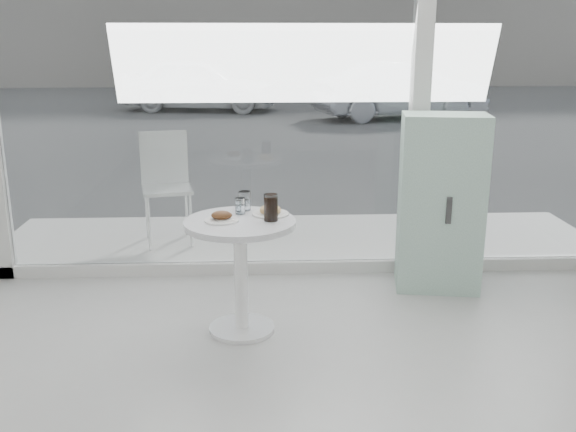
{
  "coord_description": "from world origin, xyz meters",
  "views": [
    {
      "loc": [
        -0.37,
        -2.05,
        1.9
      ],
      "look_at": [
        -0.2,
        1.7,
        0.85
      ],
      "focal_mm": 40.0,
      "sensor_mm": 36.0,
      "label": 1
    }
  ],
  "objects_px": {
    "cola_glass": "(271,208)",
    "water_tumbler_a": "(240,207)",
    "main_table": "(240,253)",
    "mint_cabinet": "(441,203)",
    "plate_donut": "(270,212)",
    "patio_chair": "(166,180)",
    "car_silver": "(400,91)",
    "plate_fritter": "(222,217)",
    "car_white": "(200,84)",
    "water_tumbler_b": "(245,202)"
  },
  "relations": [
    {
      "from": "car_white",
      "to": "water_tumbler_b",
      "type": "xyz_separation_m",
      "value": [
        1.46,
        -13.32,
        0.13
      ]
    },
    {
      "from": "mint_cabinet",
      "to": "plate_donut",
      "type": "relative_size",
      "value": 5.57
    },
    {
      "from": "plate_fritter",
      "to": "car_white",
      "type": "bearing_deg",
      "value": 95.54
    },
    {
      "from": "car_silver",
      "to": "cola_glass",
      "type": "xyz_separation_m",
      "value": [
        -3.33,
        -11.54,
        0.18
      ]
    },
    {
      "from": "plate_fritter",
      "to": "car_silver",
      "type": "bearing_deg",
      "value": 72.51
    },
    {
      "from": "patio_chair",
      "to": "plate_fritter",
      "type": "height_order",
      "value": "patio_chair"
    },
    {
      "from": "plate_fritter",
      "to": "patio_chair",
      "type": "bearing_deg",
      "value": 108.01
    },
    {
      "from": "mint_cabinet",
      "to": "water_tumbler_a",
      "type": "relative_size",
      "value": 12.62
    },
    {
      "from": "plate_donut",
      "to": "main_table",
      "type": "bearing_deg",
      "value": -147.53
    },
    {
      "from": "mint_cabinet",
      "to": "patio_chair",
      "type": "distance_m",
      "value": 2.53
    },
    {
      "from": "car_silver",
      "to": "plate_fritter",
      "type": "distance_m",
      "value": 12.1
    },
    {
      "from": "patio_chair",
      "to": "main_table",
      "type": "bearing_deg",
      "value": -80.87
    },
    {
      "from": "mint_cabinet",
      "to": "patio_chair",
      "type": "height_order",
      "value": "mint_cabinet"
    },
    {
      "from": "plate_fritter",
      "to": "cola_glass",
      "type": "bearing_deg",
      "value": 0.21
    },
    {
      "from": "cola_glass",
      "to": "water_tumbler_a",
      "type": "bearing_deg",
      "value": 138.71
    },
    {
      "from": "car_silver",
      "to": "plate_fritter",
      "type": "height_order",
      "value": "car_silver"
    },
    {
      "from": "mint_cabinet",
      "to": "car_white",
      "type": "height_order",
      "value": "car_white"
    },
    {
      "from": "water_tumbler_b",
      "to": "car_white",
      "type": "bearing_deg",
      "value": 96.24
    },
    {
      "from": "patio_chair",
      "to": "plate_donut",
      "type": "bearing_deg",
      "value": -74.25
    },
    {
      "from": "water_tumbler_a",
      "to": "water_tumbler_b",
      "type": "bearing_deg",
      "value": 72.43
    },
    {
      "from": "mint_cabinet",
      "to": "car_silver",
      "type": "xyz_separation_m",
      "value": [
        2.01,
        10.79,
        -0.01
      ]
    },
    {
      "from": "car_silver",
      "to": "water_tumbler_a",
      "type": "height_order",
      "value": "car_silver"
    },
    {
      "from": "main_table",
      "to": "plate_donut",
      "type": "height_order",
      "value": "plate_donut"
    },
    {
      "from": "car_silver",
      "to": "water_tumbler_a",
      "type": "bearing_deg",
      "value": 149.18
    },
    {
      "from": "mint_cabinet",
      "to": "plate_donut",
      "type": "bearing_deg",
      "value": -146.2
    },
    {
      "from": "patio_chair",
      "to": "car_silver",
      "type": "distance_m",
      "value": 10.53
    },
    {
      "from": "main_table",
      "to": "water_tumbler_b",
      "type": "bearing_deg",
      "value": 83.66
    },
    {
      "from": "mint_cabinet",
      "to": "car_silver",
      "type": "relative_size",
      "value": 0.33
    },
    {
      "from": "main_table",
      "to": "cola_glass",
      "type": "xyz_separation_m",
      "value": [
        0.2,
        -0.02,
        0.3
      ]
    },
    {
      "from": "mint_cabinet",
      "to": "cola_glass",
      "type": "xyz_separation_m",
      "value": [
        -1.31,
        -0.75,
        0.18
      ]
    },
    {
      "from": "mint_cabinet",
      "to": "water_tumbler_a",
      "type": "height_order",
      "value": "mint_cabinet"
    },
    {
      "from": "car_white",
      "to": "main_table",
      "type": "bearing_deg",
      "value": -163.52
    },
    {
      "from": "mint_cabinet",
      "to": "water_tumbler_a",
      "type": "distance_m",
      "value": 1.62
    },
    {
      "from": "main_table",
      "to": "car_silver",
      "type": "bearing_deg",
      "value": 72.99
    },
    {
      "from": "water_tumbler_a",
      "to": "main_table",
      "type": "bearing_deg",
      "value": -89.71
    },
    {
      "from": "patio_chair",
      "to": "car_white",
      "type": "height_order",
      "value": "car_white"
    },
    {
      "from": "main_table",
      "to": "water_tumbler_a",
      "type": "relative_size",
      "value": 7.17
    },
    {
      "from": "water_tumbler_a",
      "to": "plate_donut",
      "type": "bearing_deg",
      "value": -9.47
    },
    {
      "from": "patio_chair",
      "to": "car_white",
      "type": "relative_size",
      "value": 0.25
    },
    {
      "from": "mint_cabinet",
      "to": "plate_fritter",
      "type": "relative_size",
      "value": 6.22
    },
    {
      "from": "water_tumbler_a",
      "to": "cola_glass",
      "type": "height_order",
      "value": "cola_glass"
    },
    {
      "from": "cola_glass",
      "to": "mint_cabinet",
      "type": "bearing_deg",
      "value": 29.68
    },
    {
      "from": "main_table",
      "to": "plate_donut",
      "type": "relative_size",
      "value": 3.17
    },
    {
      "from": "mint_cabinet",
      "to": "car_white",
      "type": "relative_size",
      "value": 0.33
    },
    {
      "from": "main_table",
      "to": "plate_fritter",
      "type": "distance_m",
      "value": 0.27
    },
    {
      "from": "patio_chair",
      "to": "water_tumbler_b",
      "type": "relative_size",
      "value": 7.81
    },
    {
      "from": "car_white",
      "to": "plate_donut",
      "type": "distance_m",
      "value": 13.54
    },
    {
      "from": "patio_chair",
      "to": "plate_fritter",
      "type": "xyz_separation_m",
      "value": [
        0.62,
        -1.92,
        0.17
      ]
    },
    {
      "from": "car_silver",
      "to": "plate_fritter",
      "type": "xyz_separation_m",
      "value": [
        -3.64,
        -11.54,
        0.13
      ]
    },
    {
      "from": "main_table",
      "to": "cola_glass",
      "type": "relative_size",
      "value": 4.46
    }
  ]
}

